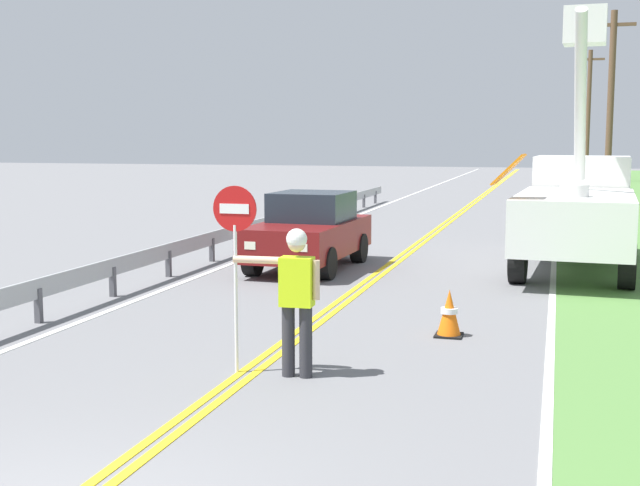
# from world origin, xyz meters

# --- Properties ---
(centerline_yellow_left) EXTENTS (0.11, 110.00, 0.01)m
(centerline_yellow_left) POSITION_xyz_m (-0.09, 20.00, 0.01)
(centerline_yellow_left) COLOR yellow
(centerline_yellow_left) RESTS_ON ground
(centerline_yellow_right) EXTENTS (0.11, 110.00, 0.01)m
(centerline_yellow_right) POSITION_xyz_m (0.09, 20.00, 0.01)
(centerline_yellow_right) COLOR yellow
(centerline_yellow_right) RESTS_ON ground
(edge_line_right) EXTENTS (0.12, 110.00, 0.01)m
(edge_line_right) POSITION_xyz_m (3.60, 20.00, 0.01)
(edge_line_right) COLOR silver
(edge_line_right) RESTS_ON ground
(edge_line_left) EXTENTS (0.12, 110.00, 0.01)m
(edge_line_left) POSITION_xyz_m (-3.60, 20.00, 0.01)
(edge_line_left) COLOR silver
(edge_line_left) RESTS_ON ground
(flagger_worker) EXTENTS (1.09, 0.26, 1.83)m
(flagger_worker) POSITION_xyz_m (0.62, 4.80, 1.05)
(flagger_worker) COLOR #2D2D33
(flagger_worker) RESTS_ON ground
(stop_sign_paddle) EXTENTS (0.56, 0.04, 2.33)m
(stop_sign_paddle) POSITION_xyz_m (-0.15, 4.77, 1.71)
(stop_sign_paddle) COLOR silver
(stop_sign_paddle) RESTS_ON ground
(utility_bucket_truck) EXTENTS (3.00, 6.92, 5.75)m
(utility_bucket_truck) POSITION_xyz_m (4.08, 14.80, 1.42)
(utility_bucket_truck) COLOR white
(utility_bucket_truck) RESTS_ON ground
(oncoming_sedan_nearest) EXTENTS (2.03, 4.16, 1.70)m
(oncoming_sedan_nearest) POSITION_xyz_m (-1.68, 13.02, 0.83)
(oncoming_sedan_nearest) COLOR maroon
(oncoming_sedan_nearest) RESTS_ON ground
(utility_pole_mid) EXTENTS (1.80, 0.28, 8.27)m
(utility_pole_mid) POSITION_xyz_m (5.68, 33.46, 4.32)
(utility_pole_mid) COLOR brown
(utility_pole_mid) RESTS_ON ground
(utility_pole_far) EXTENTS (1.80, 0.28, 8.63)m
(utility_pole_far) POSITION_xyz_m (5.41, 53.52, 4.50)
(utility_pole_far) COLOR brown
(utility_pole_far) RESTS_ON ground
(traffic_cone_lead) EXTENTS (0.40, 0.40, 0.70)m
(traffic_cone_lead) POSITION_xyz_m (2.15, 7.41, 0.34)
(traffic_cone_lead) COLOR orange
(traffic_cone_lead) RESTS_ON ground
(guardrail_left_shoulder) EXTENTS (0.10, 32.00, 0.71)m
(guardrail_left_shoulder) POSITION_xyz_m (-4.20, 16.80, 0.52)
(guardrail_left_shoulder) COLOR #9EA0A3
(guardrail_left_shoulder) RESTS_ON ground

